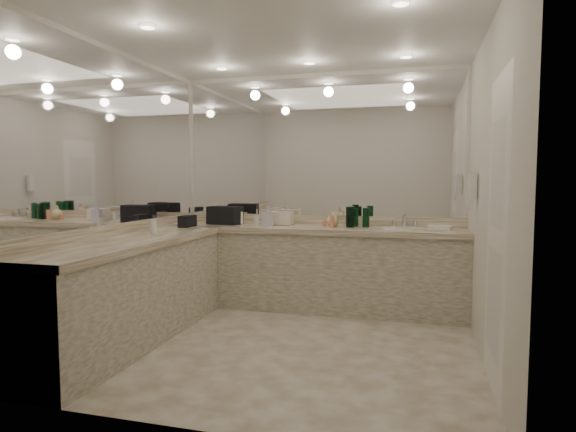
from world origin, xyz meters
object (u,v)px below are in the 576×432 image
(wall_phone, at_px, (472,186))
(black_toiletry_bag, at_px, (225,215))
(soap_bottle_a, at_px, (240,215))
(soap_bottle_c, at_px, (333,218))
(soap_bottle_b, at_px, (268,216))
(cream_cosmetic_case, at_px, (281,218))
(sink, at_px, (404,229))
(hand_towel, at_px, (440,228))

(wall_phone, relative_size, black_toiletry_bag, 0.67)
(soap_bottle_a, xyz_separation_m, soap_bottle_c, (1.06, 0.03, -0.01))
(soap_bottle_b, xyz_separation_m, soap_bottle_c, (0.70, 0.14, -0.02))
(soap_bottle_a, bearing_deg, black_toiletry_bag, -165.50)
(wall_phone, distance_m, soap_bottle_b, 2.13)
(cream_cosmetic_case, bearing_deg, black_toiletry_bag, -169.00)
(wall_phone, height_order, black_toiletry_bag, wall_phone)
(sink, distance_m, soap_bottle_a, 1.82)
(wall_phone, bearing_deg, black_toiletry_bag, 169.25)
(soap_bottle_a, bearing_deg, hand_towel, -0.34)
(wall_phone, bearing_deg, soap_bottle_a, 167.56)
(soap_bottle_c, bearing_deg, wall_phone, -22.39)
(soap_bottle_c, bearing_deg, soap_bottle_b, -168.78)
(wall_phone, xyz_separation_m, black_toiletry_bag, (-2.59, 0.49, -0.35))
(soap_bottle_a, height_order, soap_bottle_c, soap_bottle_a)
(soap_bottle_b, relative_size, soap_bottle_c, 1.21)
(sink, relative_size, soap_bottle_b, 2.02)
(cream_cosmetic_case, distance_m, soap_bottle_a, 0.47)
(black_toiletry_bag, bearing_deg, soap_bottle_c, 3.17)
(wall_phone, height_order, soap_bottle_c, wall_phone)
(soap_bottle_a, bearing_deg, soap_bottle_b, -17.29)
(black_toiletry_bag, distance_m, soap_bottle_c, 1.23)
(sink, distance_m, hand_towel, 0.36)
(black_toiletry_bag, height_order, soap_bottle_a, black_toiletry_bag)
(cream_cosmetic_case, xyz_separation_m, hand_towel, (1.70, -0.08, -0.05))
(black_toiletry_bag, xyz_separation_m, cream_cosmetic_case, (0.64, 0.11, -0.03))
(black_toiletry_bag, height_order, soap_bottle_c, black_toiletry_bag)
(wall_phone, xyz_separation_m, hand_towel, (-0.25, 0.52, -0.43))
(hand_towel, bearing_deg, soap_bottle_b, -176.82)
(black_toiletry_bag, relative_size, soap_bottle_c, 2.01)
(hand_towel, relative_size, soap_bottle_b, 1.05)
(wall_phone, bearing_deg, hand_towel, 115.64)
(wall_phone, bearing_deg, soap_bottle_b, 168.44)
(cream_cosmetic_case, distance_m, soap_bottle_c, 0.60)
(cream_cosmetic_case, relative_size, hand_towel, 1.07)
(wall_phone, height_order, hand_towel, wall_phone)
(soap_bottle_a, relative_size, soap_bottle_c, 1.11)
(hand_towel, bearing_deg, soap_bottle_a, 179.66)
(soap_bottle_b, bearing_deg, sink, 3.14)
(wall_phone, distance_m, black_toiletry_bag, 2.66)
(cream_cosmetic_case, relative_size, soap_bottle_a, 1.23)
(sink, distance_m, soap_bottle_c, 0.76)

